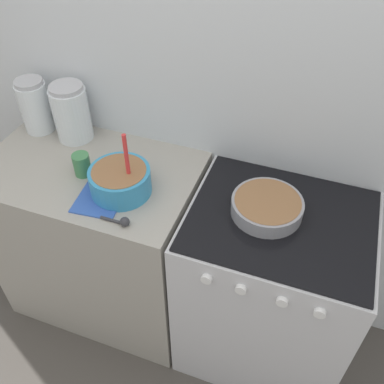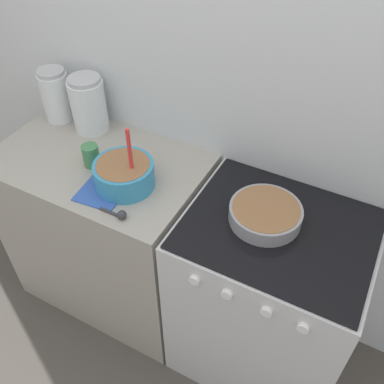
# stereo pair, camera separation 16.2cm
# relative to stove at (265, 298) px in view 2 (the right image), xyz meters

# --- Properties ---
(ground_plane) EXTENTS (12.00, 12.00, 0.00)m
(ground_plane) POSITION_rel_stove_xyz_m (-0.37, -0.29, -0.46)
(ground_plane) COLOR #4C4742
(wall_back) EXTENTS (4.85, 0.05, 2.40)m
(wall_back) POSITION_rel_stove_xyz_m (-0.37, 0.32, 0.74)
(wall_back) COLOR silver
(wall_back) RESTS_ON ground_plane
(countertop_cabinet) EXTENTS (0.93, 0.58, 0.92)m
(countertop_cabinet) POSITION_rel_stove_xyz_m (-0.83, 0.00, 0.00)
(countertop_cabinet) COLOR #9E998E
(countertop_cabinet) RESTS_ON ground_plane
(stove) EXTENTS (0.71, 0.60, 0.92)m
(stove) POSITION_rel_stove_xyz_m (0.00, 0.00, 0.00)
(stove) COLOR silver
(stove) RESTS_ON ground_plane
(mixing_bowl) EXTENTS (0.24, 0.24, 0.28)m
(mixing_bowl) POSITION_rel_stove_xyz_m (-0.63, -0.07, 0.52)
(mixing_bowl) COLOR #338CBF
(mixing_bowl) RESTS_ON countertop_cabinet
(baking_pan) EXTENTS (0.27, 0.27, 0.06)m
(baking_pan) POSITION_rel_stove_xyz_m (-0.06, 0.01, 0.50)
(baking_pan) COLOR gray
(baking_pan) RESTS_ON stove
(storage_jar_left) EXTENTS (0.14, 0.14, 0.25)m
(storage_jar_left) POSITION_rel_stove_xyz_m (-1.19, 0.19, 0.57)
(storage_jar_left) COLOR silver
(storage_jar_left) RESTS_ON countertop_cabinet
(storage_jar_middle) EXTENTS (0.16, 0.16, 0.26)m
(storage_jar_middle) POSITION_rel_stove_xyz_m (-1.00, 0.19, 0.57)
(storage_jar_middle) COLOR silver
(storage_jar_middle) RESTS_ON countertop_cabinet
(tin_can) EXTENTS (0.07, 0.07, 0.10)m
(tin_can) POSITION_rel_stove_xyz_m (-0.83, -0.03, 0.51)
(tin_can) COLOR #3F7F4C
(tin_can) RESTS_ON countertop_cabinet
(recipe_page) EXTENTS (0.20, 0.25, 0.01)m
(recipe_page) POSITION_rel_stove_xyz_m (-0.69, -0.12, 0.47)
(recipe_page) COLOR #3359B2
(recipe_page) RESTS_ON countertop_cabinet
(measuring_spoon) EXTENTS (0.12, 0.04, 0.04)m
(measuring_spoon) POSITION_rel_stove_xyz_m (-0.55, -0.23, 0.48)
(measuring_spoon) COLOR #333338
(measuring_spoon) RESTS_ON countertop_cabinet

